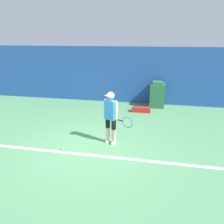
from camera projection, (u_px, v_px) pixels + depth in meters
The scene contains 7 objects.
ground_plane at pixel (91, 149), 6.35m from camera, with size 24.00×24.00×0.00m, color #518C5B.
back_wall at pixel (119, 75), 10.50m from camera, with size 24.00×0.10×2.66m.
court_baseline at pixel (87, 155), 6.01m from camera, with size 21.60×0.10×0.01m.
tennis_player at pixel (111, 116), 6.41m from camera, with size 0.91×0.50×1.60m.
tennis_ball at pixel (63, 149), 6.27m from camera, with size 0.07×0.07×0.07m.
covered_chair at pixel (157, 95), 10.00m from camera, with size 0.65×0.69×1.18m.
equipment_bag at pixel (141, 110), 9.41m from camera, with size 0.78×0.28×0.21m.
Camera 1 is at (1.71, -5.42, 3.09)m, focal length 35.00 mm.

